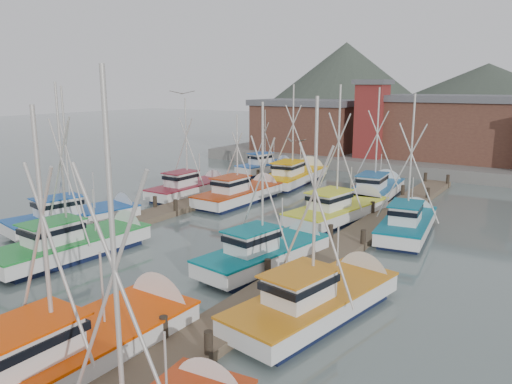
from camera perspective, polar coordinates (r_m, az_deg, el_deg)
The scene contains 22 objects.
ground at distance 28.70m, azimuth -6.85°, elevation -6.55°, with size 260.00×260.00×0.00m, color #53635F.
dock_left at distance 36.04m, azimuth -11.35°, elevation -2.48°, with size 2.30×46.00×1.50m.
dock_right at distance 28.43m, azimuth 9.52°, elevation -6.37°, with size 2.30×46.00×1.50m.
quay at distance 61.01m, azimuth 15.91°, elevation 3.59°, with size 44.00×16.00×1.20m, color slate.
shed_left at distance 62.87m, azimuth 5.87°, elevation 7.66°, with size 12.72×8.48×6.20m.
shed_center at distance 59.12m, azimuth 21.73°, elevation 6.93°, with size 14.84×9.54×6.90m.
lookout_tower at distance 57.36m, azimuth 13.07°, elevation 8.21°, with size 3.60×3.60×8.50m.
distant_hills at distance 146.85m, azimuth 21.13°, elevation 7.73°, with size 175.00×140.00×42.00m.
boat_1 at distance 18.17m, azimuth -19.73°, elevation -16.39°, with size 3.95×10.48×9.59m.
boat_4 at distance 29.09m, azimuth -19.45°, elevation -5.50°, with size 4.03×9.43×10.12m.
boat_5 at distance 25.97m, azimuth 1.69°, elevation -6.90°, with size 3.87×8.78×9.05m.
boat_6 at distance 34.66m, azimuth -19.30°, elevation -2.71°, with size 4.46×9.26×9.87m.
boat_7 at distance 20.82m, azimuth 7.62°, elevation -11.96°, with size 4.28×9.31×9.54m.
boat_8 at distance 39.87m, azimuth -1.51°, elevation -0.16°, with size 3.20×9.23×7.74m.
boat_9 at distance 35.17m, azimuth 9.82°, elevation -1.99°, with size 4.35×9.87×10.04m.
boat_10 at distance 42.39m, azimuth -7.24°, elevation 0.50°, with size 3.62×8.57×8.85m.
boat_11 at distance 32.70m, azimuth 17.01°, elevation -3.42°, with size 3.72×8.64×9.35m.
boat_12 at distance 47.96m, azimuth 4.56°, elevation 1.91°, with size 4.28×10.73×10.21m.
boat_13 at distance 42.38m, azimuth 13.63°, elevation 0.25°, with size 3.93×9.63×9.81m.
boat_14 at distance 53.08m, azimuth 1.46°, elevation 2.92°, with size 3.59×7.93×7.23m.
gull_near at distance 27.21m, azimuth -8.46°, elevation 11.14°, with size 1.54×0.66×0.24m.
gull_far at distance 27.01m, azimuth 4.56°, elevation 5.90°, with size 1.46×0.64×0.24m.
Camera 1 is at (17.52, -20.82, 9.13)m, focal length 35.00 mm.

